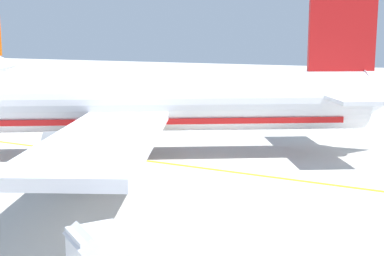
# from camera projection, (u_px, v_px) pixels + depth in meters

# --- Properties ---
(airliner_foreground) EXTENTS (31.52, 37.08, 11.90)m
(airliner_foreground) POSITION_uv_depth(u_px,v_px,m) (96.00, 104.00, 33.60)
(airliner_foreground) COLOR white
(airliner_foreground) RESTS_ON ground
(apron_guide_line) EXTENTS (0.30, 60.00, 0.01)m
(apron_guide_line) POSITION_uv_depth(u_px,v_px,m) (158.00, 162.00, 32.23)
(apron_guide_line) COLOR yellow
(apron_guide_line) RESTS_ON ground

